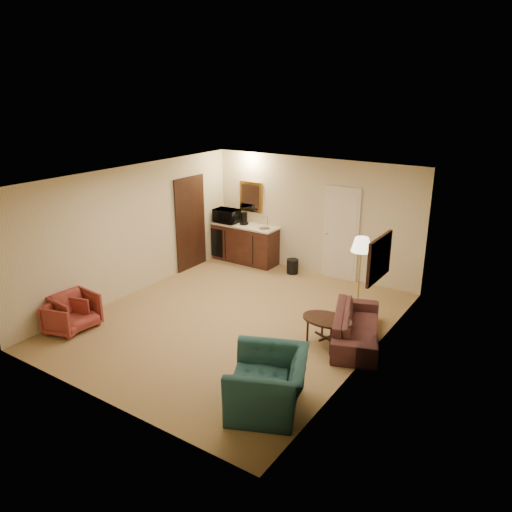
{
  "coord_description": "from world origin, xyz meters",
  "views": [
    {
      "loc": [
        4.88,
        -6.66,
        4.07
      ],
      "look_at": [
        0.13,
        0.5,
        1.11
      ],
      "focal_mm": 35.0,
      "sensor_mm": 36.0,
      "label": 1
    }
  ],
  "objects_px": {
    "rose_chair_far": "(75,309)",
    "coffee_table": "(326,332)",
    "sofa": "(357,321)",
    "teal_armchair": "(268,375)",
    "rose_chair_near": "(65,316)",
    "microwave": "(227,214)",
    "waste_bin": "(293,266)",
    "floor_lamp": "(359,274)",
    "wetbar_cabinet": "(245,243)",
    "coffee_maker": "(244,219)"
  },
  "relations": [
    {
      "from": "rose_chair_far",
      "to": "waste_bin",
      "type": "bearing_deg",
      "value": -17.81
    },
    {
      "from": "wetbar_cabinet",
      "to": "teal_armchair",
      "type": "bearing_deg",
      "value": -52.36
    },
    {
      "from": "coffee_table",
      "to": "floor_lamp",
      "type": "xyz_separation_m",
      "value": [
        -0.1,
        1.55,
        0.48
      ]
    },
    {
      "from": "rose_chair_near",
      "to": "floor_lamp",
      "type": "height_order",
      "value": "floor_lamp"
    },
    {
      "from": "floor_lamp",
      "to": "microwave",
      "type": "height_order",
      "value": "floor_lamp"
    },
    {
      "from": "teal_armchair",
      "to": "coffee_table",
      "type": "relative_size",
      "value": 1.35
    },
    {
      "from": "wetbar_cabinet",
      "to": "floor_lamp",
      "type": "xyz_separation_m",
      "value": [
        3.35,
        -1.1,
        0.27
      ]
    },
    {
      "from": "rose_chair_far",
      "to": "waste_bin",
      "type": "height_order",
      "value": "rose_chair_far"
    },
    {
      "from": "coffee_maker",
      "to": "floor_lamp",
      "type": "bearing_deg",
      "value": -11.9
    },
    {
      "from": "wetbar_cabinet",
      "to": "microwave",
      "type": "distance_m",
      "value": 0.83
    },
    {
      "from": "wetbar_cabinet",
      "to": "waste_bin",
      "type": "relative_size",
      "value": 4.95
    },
    {
      "from": "wetbar_cabinet",
      "to": "rose_chair_far",
      "type": "bearing_deg",
      "value": -96.32
    },
    {
      "from": "sofa",
      "to": "coffee_maker",
      "type": "height_order",
      "value": "coffee_maker"
    },
    {
      "from": "wetbar_cabinet",
      "to": "microwave",
      "type": "bearing_deg",
      "value": -172.7
    },
    {
      "from": "wetbar_cabinet",
      "to": "waste_bin",
      "type": "distance_m",
      "value": 1.38
    },
    {
      "from": "microwave",
      "to": "wetbar_cabinet",
      "type": "bearing_deg",
      "value": 5.18
    },
    {
      "from": "teal_armchair",
      "to": "waste_bin",
      "type": "distance_m",
      "value": 5.05
    },
    {
      "from": "wetbar_cabinet",
      "to": "coffee_table",
      "type": "distance_m",
      "value": 4.35
    },
    {
      "from": "sofa",
      "to": "waste_bin",
      "type": "relative_size",
      "value": 5.52
    },
    {
      "from": "floor_lamp",
      "to": "sofa",
      "type": "bearing_deg",
      "value": -68.5
    },
    {
      "from": "wetbar_cabinet",
      "to": "coffee_table",
      "type": "height_order",
      "value": "wetbar_cabinet"
    },
    {
      "from": "sofa",
      "to": "coffee_table",
      "type": "height_order",
      "value": "sofa"
    },
    {
      "from": "coffee_table",
      "to": "coffee_maker",
      "type": "bearing_deg",
      "value": 142.75
    },
    {
      "from": "wetbar_cabinet",
      "to": "floor_lamp",
      "type": "relative_size",
      "value": 1.13
    },
    {
      "from": "coffee_table",
      "to": "coffee_maker",
      "type": "relative_size",
      "value": 2.82
    },
    {
      "from": "rose_chair_near",
      "to": "coffee_maker",
      "type": "bearing_deg",
      "value": -21.24
    },
    {
      "from": "wetbar_cabinet",
      "to": "coffee_maker",
      "type": "relative_size",
      "value": 5.5
    },
    {
      "from": "rose_chair_far",
      "to": "microwave",
      "type": "xyz_separation_m",
      "value": [
        0.0,
        4.45,
        0.77
      ]
    },
    {
      "from": "rose_chair_far",
      "to": "coffee_table",
      "type": "xyz_separation_m",
      "value": [
        3.95,
        1.87,
        -0.11
      ]
    },
    {
      "from": "teal_armchair",
      "to": "waste_bin",
      "type": "bearing_deg",
      "value": -178.18
    },
    {
      "from": "microwave",
      "to": "coffee_table",
      "type": "bearing_deg",
      "value": -35.32
    },
    {
      "from": "sofa",
      "to": "coffee_table",
      "type": "distance_m",
      "value": 0.55
    },
    {
      "from": "teal_armchair",
      "to": "rose_chair_near",
      "type": "height_order",
      "value": "teal_armchair"
    },
    {
      "from": "floor_lamp",
      "to": "waste_bin",
      "type": "bearing_deg",
      "value": 152.79
    },
    {
      "from": "waste_bin",
      "to": "sofa",
      "type": "bearing_deg",
      "value": -41.54
    },
    {
      "from": "wetbar_cabinet",
      "to": "sofa",
      "type": "bearing_deg",
      "value": -30.53
    },
    {
      "from": "coffee_maker",
      "to": "waste_bin",
      "type": "bearing_deg",
      "value": 3.12
    },
    {
      "from": "sofa",
      "to": "floor_lamp",
      "type": "relative_size",
      "value": 1.26
    },
    {
      "from": "wetbar_cabinet",
      "to": "teal_armchair",
      "type": "xyz_separation_m",
      "value": [
        3.55,
        -4.6,
        0.04
      ]
    },
    {
      "from": "rose_chair_far",
      "to": "wetbar_cabinet",
      "type": "bearing_deg",
      "value": -1.53
    },
    {
      "from": "coffee_table",
      "to": "sofa",
      "type": "bearing_deg",
      "value": 49.34
    },
    {
      "from": "sofa",
      "to": "floor_lamp",
      "type": "bearing_deg",
      "value": 1.13
    },
    {
      "from": "coffee_table",
      "to": "waste_bin",
      "type": "height_order",
      "value": "coffee_table"
    },
    {
      "from": "rose_chair_far",
      "to": "waste_bin",
      "type": "xyz_separation_m",
      "value": [
        1.85,
        4.44,
        -0.18
      ]
    },
    {
      "from": "teal_armchair",
      "to": "coffee_maker",
      "type": "distance_m",
      "value": 5.86
    },
    {
      "from": "coffee_table",
      "to": "waste_bin",
      "type": "relative_size",
      "value": 2.54
    },
    {
      "from": "rose_chair_far",
      "to": "waste_bin",
      "type": "relative_size",
      "value": 2.1
    },
    {
      "from": "rose_chair_far",
      "to": "coffee_table",
      "type": "distance_m",
      "value": 4.37
    },
    {
      "from": "sofa",
      "to": "floor_lamp",
      "type": "xyz_separation_m",
      "value": [
        -0.45,
        1.14,
        0.37
      ]
    },
    {
      "from": "rose_chair_near",
      "to": "waste_bin",
      "type": "xyz_separation_m",
      "value": [
        1.85,
        4.65,
        -0.14
      ]
    }
  ]
}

